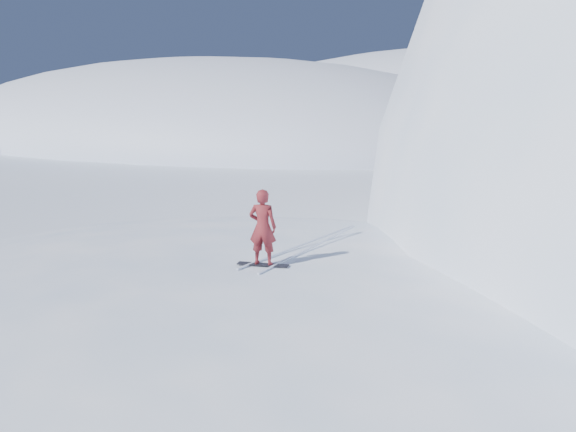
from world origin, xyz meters
name	(u,v)px	position (x,y,z in m)	size (l,w,h in m)	color
ground	(216,424)	(0.00, 0.00, 0.00)	(400.00, 400.00, 0.00)	white
near_ridge	(339,383)	(1.00, 3.00, 0.00)	(36.00, 28.00, 4.80)	white
far_ridge_a	(188,140)	(-70.00, 60.00, 0.00)	(120.00, 70.00, 28.00)	white
far_ridge_c	(460,134)	(-40.00, 110.00, 0.00)	(140.00, 90.00, 36.00)	white
wind_bumps	(264,377)	(-0.56, 2.12, 0.00)	(16.00, 14.40, 1.00)	white
snowboard	(263,264)	(-1.40, 3.06, 2.41)	(1.32, 0.25, 0.02)	black
snowboarder	(263,227)	(-1.40, 3.06, 3.38)	(0.70, 0.46, 1.91)	maroon
vapor_plume	(146,150)	(-57.32, 41.43, 0.00)	(9.47, 7.58, 6.63)	white
board_tracks	(308,245)	(-1.70, 5.36, 2.42)	(1.22, 5.98, 0.04)	silver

